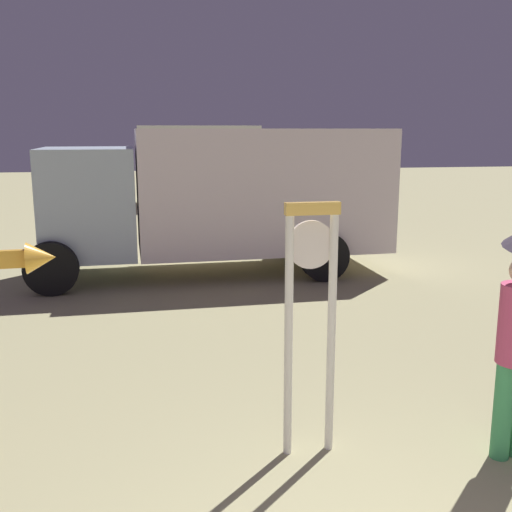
% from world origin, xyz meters
% --- Properties ---
extents(standing_clock, '(0.45, 0.10, 2.15)m').
position_xyz_m(standing_clock, '(-0.03, 2.32, 1.31)').
color(standing_clock, white).
rests_on(standing_clock, ground_plane).
extents(box_truck_near, '(6.66, 2.53, 2.73)m').
position_xyz_m(box_truck_near, '(0.19, 9.13, 1.52)').
color(box_truck_near, silver).
rests_on(box_truck_near, ground_plane).
extents(box_truck_far, '(6.52, 2.75, 2.87)m').
position_xyz_m(box_truck_far, '(1.58, 20.20, 1.58)').
color(box_truck_far, silver).
rests_on(box_truck_far, ground_plane).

